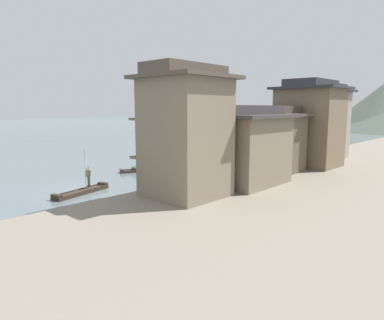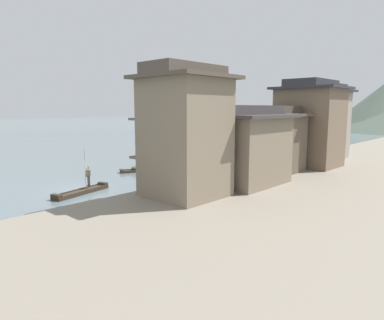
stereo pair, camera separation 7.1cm
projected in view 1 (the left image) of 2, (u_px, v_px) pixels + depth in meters
name	position (u px, v px, depth m)	size (l,w,h in m)	color
ground_plane	(80.00, 191.00, 28.80)	(400.00, 400.00, 0.00)	slate
boat_foreground_poled	(82.00, 192.00, 27.82)	(2.17, 5.27, 0.46)	#33281E
boatman_person	(88.00, 174.00, 28.34)	(0.57, 0.28, 3.04)	black
boat_moored_nearest	(306.00, 155.00, 49.27)	(1.54, 4.39, 0.41)	#232326
boat_moored_second	(228.00, 157.00, 47.63)	(3.64, 2.25, 0.55)	brown
boat_moored_third	(241.00, 170.00, 37.64)	(1.66, 4.22, 0.42)	#423328
boat_moored_far	(137.00, 170.00, 37.29)	(2.54, 3.69, 0.70)	#423328
house_waterfront_nearest	(185.00, 133.00, 23.28)	(5.93, 5.57, 8.74)	#7F705B
house_waterfront_second	(242.00, 145.00, 27.66)	(6.66, 7.12, 6.14)	#7F705B
house_waterfront_tall	(274.00, 140.00, 32.54)	(5.39, 5.71, 6.14)	brown
house_waterfront_narrow	(309.00, 124.00, 35.85)	(6.99, 5.73, 8.74)	#75604C
house_waterfront_far	(324.00, 122.00, 40.84)	(5.17, 6.94, 8.74)	gray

